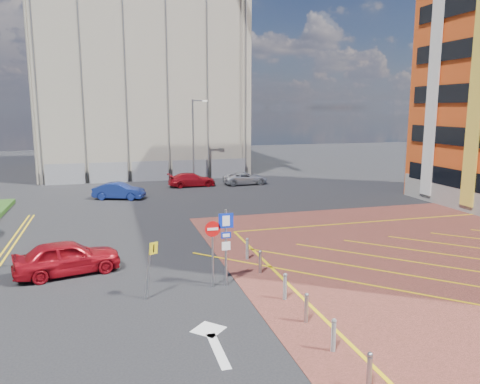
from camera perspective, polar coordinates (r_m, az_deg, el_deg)
name	(u,v)px	position (r m, az deg, el deg)	size (l,w,h in m)	color
ground	(220,296)	(18.59, -2.47, -12.57)	(140.00, 140.00, 0.00)	black
lamp_back	(194,138)	(45.48, -5.63, 6.61)	(1.53, 0.16, 8.00)	#9EA0A8
sign_cluster	(221,240)	(18.90, -2.32, -5.89)	(1.17, 0.12, 3.20)	#9EA0A8
warning_sign	(150,263)	(18.16, -10.89, -8.49)	(0.58, 0.38, 2.25)	#9EA0A8
bollard_row	(291,295)	(17.59, 6.30, -12.34)	(0.14, 11.14, 0.90)	#9EA0A8
construction_building	(140,74)	(56.95, -12.12, 13.84)	(21.20, 19.20, 22.00)	#A59887
construction_fence	(161,171)	(47.35, -9.66, 2.57)	(21.60, 0.06, 2.00)	gray
car_red_left	(67,257)	(21.97, -20.30, -7.46)	(1.80, 4.47, 1.52)	#A10D18
car_blue_back	(119,191)	(38.52, -14.53, 0.13)	(1.40, 4.03, 1.33)	navy
car_red_back	(192,180)	(43.55, -5.90, 1.51)	(1.78, 4.37, 1.27)	#A70E17
car_silver_back	(245,178)	(44.48, 0.65, 1.68)	(1.94, 4.22, 1.17)	silver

